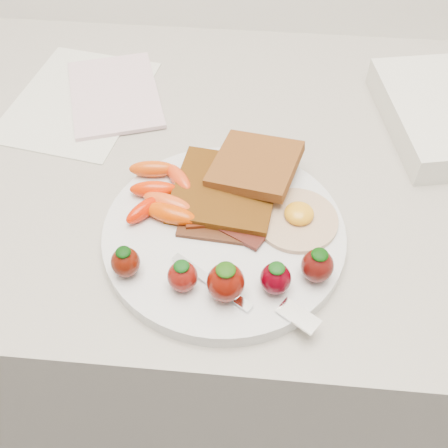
{
  "coord_description": "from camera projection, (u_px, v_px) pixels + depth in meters",
  "views": [
    {
      "loc": [
        0.02,
        1.17,
        1.4
      ],
      "look_at": [
        -0.01,
        1.56,
        0.93
      ],
      "focal_mm": 45.0,
      "sensor_mm": 36.0,
      "label": 1
    }
  ],
  "objects": [
    {
      "name": "baby_carrots",
      "position": [
        162.0,
        195.0,
        0.64
      ],
      "size": [
        0.09,
        0.1,
        0.02
      ],
      "color": "red",
      "rests_on": "plate"
    },
    {
      "name": "toast_lower",
      "position": [
        225.0,
        191.0,
        0.65
      ],
      "size": [
        0.13,
        0.13,
        0.01
      ],
      "primitive_type": "cube",
      "rotation": [
        0.0,
        0.0,
        -0.12
      ],
      "color": "#422106",
      "rests_on": "plate"
    },
    {
      "name": "fried_egg",
      "position": [
        297.0,
        218.0,
        0.63
      ],
      "size": [
        0.12,
        0.12,
        0.02
      ],
      "color": "beige",
      "rests_on": "plate"
    },
    {
      "name": "notepad",
      "position": [
        114.0,
        94.0,
        0.8
      ],
      "size": [
        0.17,
        0.21,
        0.01
      ],
      "primitive_type": "cube",
      "rotation": [
        0.0,
        0.0,
        0.32
      ],
      "color": "beige",
      "rests_on": "paper_sheet"
    },
    {
      "name": "plate",
      "position": [
        224.0,
        235.0,
        0.63
      ],
      "size": [
        0.27,
        0.27,
        0.02
      ],
      "primitive_type": "cylinder",
      "color": "silver",
      "rests_on": "counter"
    },
    {
      "name": "strawberries",
      "position": [
        231.0,
        274.0,
        0.56
      ],
      "size": [
        0.23,
        0.07,
        0.05
      ],
      "color": "#4C0F04",
      "rests_on": "plate"
    },
    {
      "name": "paper_sheet",
      "position": [
        78.0,
        100.0,
        0.8
      ],
      "size": [
        0.21,
        0.25,
        0.0
      ],
      "primitive_type": "cube",
      "rotation": [
        0.0,
        0.0,
        -0.17
      ],
      "color": "silver",
      "rests_on": "counter"
    },
    {
      "name": "bacon_strips",
      "position": [
        222.0,
        227.0,
        0.62
      ],
      "size": [
        0.1,
        0.06,
        0.01
      ],
      "color": "black",
      "rests_on": "plate"
    },
    {
      "name": "toast_upper",
      "position": [
        255.0,
        165.0,
        0.66
      ],
      "size": [
        0.12,
        0.12,
        0.02
      ],
      "primitive_type": "cube",
      "rotation": [
        0.0,
        -0.1,
        -0.26
      ],
      "color": "#512D0D",
      "rests_on": "toast_lower"
    },
    {
      "name": "fork",
      "position": [
        250.0,
        297.0,
        0.56
      ],
      "size": [
        0.16,
        0.09,
        0.0
      ],
      "color": "white",
      "rests_on": "plate"
    },
    {
      "name": "counter",
      "position": [
        238.0,
        330.0,
        1.07
      ],
      "size": [
        2.0,
        0.6,
        0.9
      ],
      "primitive_type": "cube",
      "color": "gray",
      "rests_on": "ground"
    }
  ]
}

